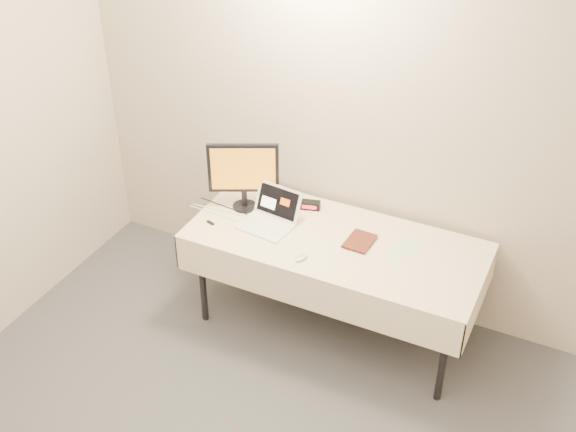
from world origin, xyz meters
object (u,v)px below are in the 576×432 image
at_px(laptop, 271,216).
at_px(monitor, 243,171).
at_px(table, 335,248).
at_px(book, 349,225).

distance_m(laptop, monitor, 0.34).
relative_size(table, laptop, 5.19).
bearing_deg(laptop, book, 12.78).
distance_m(monitor, book, 0.77).
bearing_deg(laptop, table, 8.39).
relative_size(laptop, book, 1.68).
relative_size(table, book, 8.70).
relative_size(monitor, book, 2.21).
bearing_deg(monitor, book, -28.81).
height_order(table, monitor, monitor).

